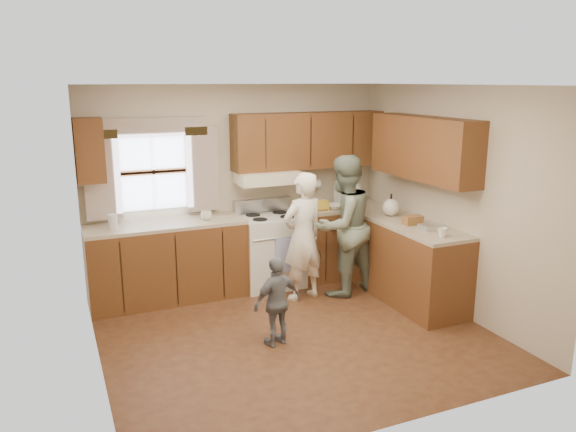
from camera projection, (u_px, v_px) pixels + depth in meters
name	position (u px, v px, depth m)	size (l,w,h in m)	color
room	(295.00, 216.00, 5.49)	(3.80, 3.80, 3.80)	#462315
kitchen_fixtures	(305.00, 225.00, 6.79)	(3.80, 2.25, 2.15)	#3F260D
stove	(270.00, 249.00, 7.07)	(0.76, 0.67, 1.07)	silver
woman_left	(303.00, 237.00, 6.55)	(0.56, 0.37, 1.53)	white
woman_right	(343.00, 226.00, 6.70)	(0.83, 0.64, 1.70)	#2D4936
child	(277.00, 302.00, 5.46)	(0.52, 0.22, 0.89)	slate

